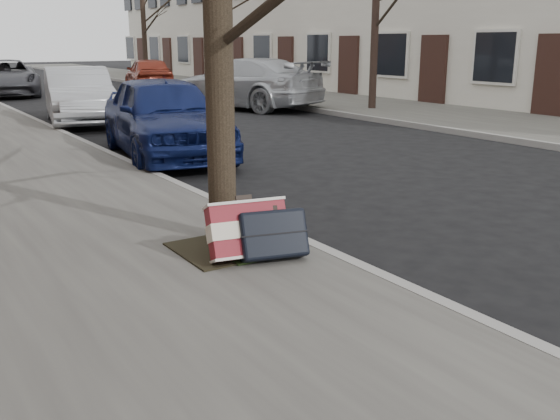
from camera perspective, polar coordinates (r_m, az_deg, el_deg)
ground at (r=6.00m, az=17.96°, el=-4.24°), size 120.00×120.00×0.00m
far_sidewalk at (r=22.28m, az=0.58°, el=10.40°), size 4.00×70.00×0.12m
dirt_patch at (r=5.61m, az=-4.99°, el=-3.49°), size 0.85×0.85×0.02m
suitcase_red at (r=5.27m, az=-2.96°, el=-1.85°), size 0.72×0.48×0.51m
suitcase_navy at (r=5.25m, az=-0.68°, el=-2.23°), size 0.64×0.47×0.45m
car_near_front at (r=10.82m, az=-10.49°, el=8.44°), size 2.27×4.28×1.39m
car_near_mid at (r=15.85m, az=-17.93°, el=9.92°), size 2.12×4.21×1.32m
car_near_back at (r=24.91m, az=-23.74°, el=11.00°), size 2.82×4.88×1.28m
car_far_front at (r=18.62m, az=-3.39°, el=11.49°), size 3.55×5.40×1.45m
car_far_back at (r=26.08m, az=-11.94°, el=12.10°), size 2.38×4.12×1.32m
tree_far_a at (r=17.70m, az=8.72°, el=17.26°), size 0.20×0.20×4.98m
tree_far_b at (r=25.62m, az=-6.11°, el=16.41°), size 0.20×0.20×4.76m
tree_far_c at (r=32.41m, az=-12.36°, el=16.28°), size 0.24×0.24×5.21m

